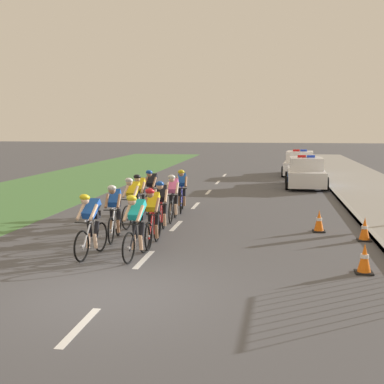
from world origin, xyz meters
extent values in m
plane|color=#4C4C51|center=(0.00, 0.00, 0.00)|extent=(160.00, 160.00, 0.00)
cube|color=gray|center=(7.58, 14.00, 0.06)|extent=(3.97, 60.00, 0.12)
cube|color=#9E9E99|center=(5.67, 14.00, 0.07)|extent=(0.16, 60.00, 0.13)
cube|color=#4C7F42|center=(-8.05, 14.00, 0.00)|extent=(7.00, 60.00, 0.01)
cube|color=white|center=(0.00, -1.55, 0.00)|extent=(0.14, 1.60, 0.01)
cube|color=white|center=(0.00, 2.45, 0.00)|extent=(0.14, 1.60, 0.01)
cube|color=white|center=(0.00, 6.45, 0.00)|extent=(0.14, 1.60, 0.01)
cube|color=white|center=(0.00, 10.45, 0.00)|extent=(0.14, 1.60, 0.01)
cube|color=white|center=(0.00, 14.45, 0.00)|extent=(0.14, 1.60, 0.01)
cube|color=white|center=(0.00, 18.45, 0.00)|extent=(0.14, 1.60, 0.01)
cube|color=white|center=(0.00, 22.45, 0.00)|extent=(0.14, 1.60, 0.01)
torus|color=black|center=(-1.34, 2.05, 0.36)|extent=(0.12, 0.72, 0.72)
cylinder|color=#99999E|center=(-1.34, 2.05, 0.36)|extent=(0.07, 0.07, 0.06)
torus|color=black|center=(-1.23, 3.04, 0.36)|extent=(0.12, 0.72, 0.72)
cylinder|color=#99999E|center=(-1.23, 3.04, 0.36)|extent=(0.07, 0.07, 0.06)
cylinder|color=silver|center=(-1.29, 2.50, 0.90)|extent=(0.10, 0.55, 0.04)
cylinder|color=silver|center=(-1.31, 2.32, 0.58)|extent=(0.09, 0.48, 0.63)
cylinder|color=silver|center=(-1.27, 2.69, 0.60)|extent=(0.04, 0.04, 0.65)
cylinder|color=black|center=(-1.33, 2.15, 0.88)|extent=(0.42, 0.07, 0.03)
cube|color=black|center=(-1.27, 2.69, 0.94)|extent=(0.12, 0.23, 0.05)
cube|color=blue|center=(-1.28, 2.57, 1.14)|extent=(0.34, 0.58, 0.44)
cube|color=black|center=(-1.27, 2.68, 0.98)|extent=(0.30, 0.23, 0.18)
cylinder|color=black|center=(-1.19, 2.63, 0.64)|extent=(0.13, 0.23, 0.40)
cylinder|color=beige|center=(-1.20, 2.55, 0.37)|extent=(0.11, 0.16, 0.36)
cylinder|color=black|center=(-1.37, 2.64, 0.64)|extent=(0.13, 0.18, 0.40)
cylinder|color=beige|center=(-1.38, 2.56, 0.37)|extent=(0.10, 0.13, 0.36)
cylinder|color=beige|center=(-1.15, 2.34, 1.09)|extent=(0.12, 0.41, 0.35)
cylinder|color=beige|center=(-1.47, 2.37, 1.09)|extent=(0.12, 0.41, 0.35)
sphere|color=beige|center=(-1.32, 2.27, 1.38)|extent=(0.19, 0.19, 0.19)
ellipsoid|color=yellow|center=(-1.32, 2.26, 1.45)|extent=(0.26, 0.34, 0.24)
torus|color=black|center=(-0.25, 2.07, 0.36)|extent=(0.13, 0.72, 0.72)
cylinder|color=#99999E|center=(-0.25, 2.07, 0.36)|extent=(0.07, 0.07, 0.06)
torus|color=black|center=(-0.13, 3.06, 0.36)|extent=(0.13, 0.72, 0.72)
cylinder|color=#99999E|center=(-0.13, 3.06, 0.36)|extent=(0.07, 0.07, 0.06)
cylinder|color=black|center=(-0.19, 2.51, 0.90)|extent=(0.10, 0.55, 0.04)
cylinder|color=black|center=(-0.22, 2.34, 0.58)|extent=(0.10, 0.48, 0.63)
cylinder|color=black|center=(-0.17, 2.71, 0.60)|extent=(0.04, 0.04, 0.65)
cylinder|color=black|center=(-0.24, 2.17, 0.88)|extent=(0.42, 0.08, 0.03)
cube|color=black|center=(-0.17, 2.71, 0.94)|extent=(0.13, 0.23, 0.05)
cube|color=#19B2B7|center=(-0.19, 2.59, 1.14)|extent=(0.34, 0.58, 0.45)
cube|color=black|center=(-0.17, 2.70, 0.98)|extent=(0.30, 0.23, 0.18)
cylinder|color=black|center=(-0.09, 2.64, 0.64)|extent=(0.14, 0.23, 0.40)
cylinder|color=tan|center=(-0.10, 2.56, 0.37)|extent=(0.11, 0.16, 0.36)
cylinder|color=black|center=(-0.27, 2.66, 0.64)|extent=(0.13, 0.18, 0.40)
cylinder|color=tan|center=(-0.28, 2.58, 0.37)|extent=(0.10, 0.13, 0.36)
cylinder|color=tan|center=(-0.05, 2.36, 1.09)|extent=(0.12, 0.41, 0.35)
cylinder|color=tan|center=(-0.37, 2.39, 1.09)|extent=(0.12, 0.41, 0.35)
sphere|color=tan|center=(-0.22, 2.29, 1.38)|extent=(0.19, 0.19, 0.19)
ellipsoid|color=yellow|center=(-0.22, 2.28, 1.45)|extent=(0.27, 0.34, 0.24)
torus|color=black|center=(-1.22, 3.81, 0.36)|extent=(0.12, 0.72, 0.72)
cylinder|color=#99999E|center=(-1.22, 3.81, 0.36)|extent=(0.07, 0.07, 0.06)
torus|color=black|center=(-1.33, 4.81, 0.36)|extent=(0.12, 0.72, 0.72)
cylinder|color=#99999E|center=(-1.33, 4.81, 0.36)|extent=(0.07, 0.07, 0.06)
cylinder|color=white|center=(-1.27, 4.26, 0.90)|extent=(0.10, 0.55, 0.04)
cylinder|color=white|center=(-1.25, 4.09, 0.58)|extent=(0.09, 0.48, 0.63)
cylinder|color=white|center=(-1.29, 4.46, 0.60)|extent=(0.04, 0.04, 0.65)
cylinder|color=black|center=(-1.23, 3.91, 0.88)|extent=(0.42, 0.07, 0.03)
cube|color=black|center=(-1.29, 4.46, 0.94)|extent=(0.12, 0.23, 0.05)
cube|color=blue|center=(-1.28, 4.33, 1.14)|extent=(0.34, 0.57, 0.46)
cube|color=black|center=(-1.29, 4.45, 0.98)|extent=(0.30, 0.23, 0.18)
cylinder|color=black|center=(-1.20, 4.41, 0.64)|extent=(0.13, 0.23, 0.40)
cylinder|color=#9E7051|center=(-1.19, 4.33, 0.37)|extent=(0.11, 0.16, 0.36)
cylinder|color=black|center=(-1.38, 4.39, 0.64)|extent=(0.13, 0.18, 0.40)
cylinder|color=#9E7051|center=(-1.37, 4.31, 0.37)|extent=(0.10, 0.13, 0.36)
cylinder|color=#9E7051|center=(-1.10, 4.14, 1.09)|extent=(0.12, 0.41, 0.35)
cylinder|color=#9E7051|center=(-1.41, 4.10, 1.09)|extent=(0.12, 0.41, 0.35)
sphere|color=#9E7051|center=(-1.25, 4.04, 1.38)|extent=(0.19, 0.19, 0.19)
ellipsoid|color=white|center=(-1.24, 4.03, 1.45)|extent=(0.26, 0.34, 0.24)
torus|color=black|center=(-0.10, 3.30, 0.36)|extent=(0.05, 0.72, 0.72)
cylinder|color=#99999E|center=(-0.10, 3.30, 0.36)|extent=(0.06, 0.06, 0.06)
torus|color=black|center=(-0.11, 4.30, 0.36)|extent=(0.05, 0.72, 0.72)
cylinder|color=#99999E|center=(-0.11, 4.30, 0.36)|extent=(0.06, 0.06, 0.06)
cylinder|color=#B21919|center=(-0.10, 3.75, 0.90)|extent=(0.04, 0.55, 0.04)
cylinder|color=#B21919|center=(-0.10, 3.58, 0.58)|extent=(0.05, 0.48, 0.63)
cylinder|color=#B21919|center=(-0.11, 3.95, 0.60)|extent=(0.04, 0.04, 0.65)
cylinder|color=black|center=(-0.10, 3.40, 0.88)|extent=(0.42, 0.03, 0.03)
cube|color=black|center=(-0.11, 3.95, 0.94)|extent=(0.10, 0.22, 0.05)
cube|color=yellow|center=(-0.10, 3.83, 1.14)|extent=(0.29, 0.54, 0.47)
cube|color=black|center=(-0.11, 3.94, 0.98)|extent=(0.28, 0.20, 0.18)
cylinder|color=black|center=(-0.02, 3.89, 0.64)|extent=(0.11, 0.22, 0.40)
cylinder|color=#9E7051|center=(-0.01, 3.81, 0.37)|extent=(0.09, 0.15, 0.36)
cylinder|color=black|center=(-0.20, 3.89, 0.64)|extent=(0.11, 0.17, 0.40)
cylinder|color=#9E7051|center=(-0.19, 3.81, 0.37)|extent=(0.09, 0.12, 0.36)
cylinder|color=#9E7051|center=(0.06, 3.62, 1.09)|extent=(0.08, 0.40, 0.35)
cylinder|color=#9E7051|center=(-0.26, 3.61, 1.09)|extent=(0.08, 0.40, 0.35)
sphere|color=#9E7051|center=(-0.10, 3.53, 1.38)|extent=(0.19, 0.19, 0.19)
ellipsoid|color=red|center=(-0.10, 3.52, 1.45)|extent=(0.23, 0.32, 0.24)
torus|color=black|center=(-1.34, 5.68, 0.36)|extent=(0.13, 0.72, 0.72)
cylinder|color=#99999E|center=(-1.34, 5.68, 0.36)|extent=(0.07, 0.07, 0.06)
torus|color=black|center=(-1.22, 6.67, 0.36)|extent=(0.13, 0.72, 0.72)
cylinder|color=#99999E|center=(-1.22, 6.67, 0.36)|extent=(0.07, 0.07, 0.06)
cylinder|color=black|center=(-1.29, 6.12, 0.90)|extent=(0.10, 0.55, 0.04)
cylinder|color=black|center=(-1.31, 5.95, 0.58)|extent=(0.10, 0.48, 0.63)
cylinder|color=black|center=(-1.26, 6.32, 0.60)|extent=(0.04, 0.04, 0.65)
cylinder|color=black|center=(-1.33, 5.77, 0.88)|extent=(0.42, 0.08, 0.03)
cube|color=black|center=(-1.26, 6.32, 0.94)|extent=(0.13, 0.23, 0.05)
cube|color=yellow|center=(-1.28, 6.20, 1.14)|extent=(0.34, 0.58, 0.45)
cube|color=black|center=(-1.26, 6.31, 0.98)|extent=(0.30, 0.23, 0.18)
cylinder|color=black|center=(-1.18, 6.25, 0.64)|extent=(0.14, 0.23, 0.40)
cylinder|color=beige|center=(-1.19, 6.17, 0.37)|extent=(0.11, 0.16, 0.36)
cylinder|color=black|center=(-1.36, 6.27, 0.64)|extent=(0.13, 0.18, 0.40)
cylinder|color=beige|center=(-1.37, 6.19, 0.37)|extent=(0.10, 0.13, 0.36)
cylinder|color=beige|center=(-1.14, 5.96, 1.09)|extent=(0.12, 0.41, 0.35)
cylinder|color=beige|center=(-1.46, 6.00, 1.09)|extent=(0.12, 0.41, 0.35)
sphere|color=beige|center=(-1.31, 5.90, 1.38)|extent=(0.19, 0.19, 0.19)
ellipsoid|color=white|center=(-1.31, 5.89, 1.45)|extent=(0.27, 0.34, 0.24)
torus|color=black|center=(-0.19, 4.93, 0.36)|extent=(0.11, 0.73, 0.72)
cylinder|color=#99999E|center=(-0.19, 4.93, 0.36)|extent=(0.06, 0.06, 0.06)
torus|color=black|center=(-0.28, 5.93, 0.36)|extent=(0.11, 0.73, 0.72)
cylinder|color=#99999E|center=(-0.28, 5.93, 0.36)|extent=(0.06, 0.06, 0.06)
cylinder|color=#B21919|center=(-0.23, 5.38, 0.90)|extent=(0.08, 0.55, 0.04)
cylinder|color=#B21919|center=(-0.22, 5.21, 0.58)|extent=(0.08, 0.48, 0.63)
cylinder|color=#B21919|center=(-0.25, 5.58, 0.60)|extent=(0.04, 0.04, 0.65)
cylinder|color=black|center=(-0.20, 5.03, 0.88)|extent=(0.42, 0.06, 0.03)
cube|color=black|center=(-0.25, 5.58, 0.94)|extent=(0.12, 0.23, 0.05)
cube|color=black|center=(-0.24, 5.46, 1.14)|extent=(0.33, 0.57, 0.45)
cube|color=black|center=(-0.25, 5.57, 0.98)|extent=(0.30, 0.22, 0.18)
cylinder|color=black|center=(-0.16, 5.53, 0.64)|extent=(0.13, 0.23, 0.40)
cylinder|color=tan|center=(-0.15, 5.45, 0.37)|extent=(0.10, 0.16, 0.36)
cylinder|color=black|center=(-0.33, 5.51, 0.64)|extent=(0.12, 0.18, 0.40)
cylinder|color=tan|center=(-0.33, 5.43, 0.37)|extent=(0.10, 0.13, 0.36)
cylinder|color=tan|center=(-0.06, 5.26, 1.09)|extent=(0.11, 0.41, 0.35)
cylinder|color=tan|center=(-0.38, 5.23, 1.09)|extent=(0.11, 0.41, 0.35)
sphere|color=tan|center=(-0.21, 5.16, 1.38)|extent=(0.19, 0.19, 0.19)
ellipsoid|color=blue|center=(-0.21, 5.15, 1.45)|extent=(0.26, 0.33, 0.24)
torus|color=black|center=(-1.34, 6.71, 0.36)|extent=(0.05, 0.72, 0.72)
cylinder|color=#99999E|center=(-1.34, 6.71, 0.36)|extent=(0.06, 0.06, 0.06)
torus|color=black|center=(-1.35, 7.71, 0.36)|extent=(0.05, 0.72, 0.72)
cylinder|color=#99999E|center=(-1.35, 7.71, 0.36)|extent=(0.06, 0.06, 0.06)
cylinder|color=white|center=(-1.35, 7.16, 0.90)|extent=(0.04, 0.55, 0.04)
cylinder|color=white|center=(-1.34, 6.99, 0.58)|extent=(0.05, 0.48, 0.63)
cylinder|color=white|center=(-1.35, 7.36, 0.60)|extent=(0.04, 0.04, 0.65)
cylinder|color=black|center=(-1.34, 6.81, 0.88)|extent=(0.42, 0.03, 0.03)
cube|color=black|center=(-1.35, 7.36, 0.94)|extent=(0.10, 0.22, 0.05)
cube|color=yellow|center=(-1.35, 7.24, 1.14)|extent=(0.29, 0.54, 0.47)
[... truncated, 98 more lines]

